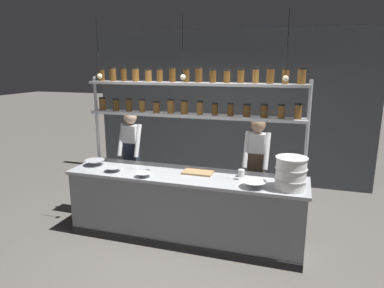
# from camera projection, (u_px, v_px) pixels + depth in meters

# --- Properties ---
(ground_plane) EXTENTS (40.00, 40.00, 0.00)m
(ground_plane) POSITION_uv_depth(u_px,v_px,m) (185.00, 238.00, 4.72)
(ground_plane) COLOR #5B5651
(back_wall) EXTENTS (5.55, 0.12, 2.97)m
(back_wall) POSITION_uv_depth(u_px,v_px,m) (227.00, 107.00, 6.82)
(back_wall) COLOR #4C5156
(back_wall) RESTS_ON ground_plane
(prep_counter) EXTENTS (3.15, 0.76, 0.92)m
(prep_counter) POSITION_uv_depth(u_px,v_px,m) (185.00, 207.00, 4.61)
(prep_counter) COLOR gray
(prep_counter) RESTS_ON ground_plane
(spice_shelf_unit) EXTENTS (3.04, 0.28, 2.30)m
(spice_shelf_unit) POSITION_uv_depth(u_px,v_px,m) (192.00, 101.00, 4.60)
(spice_shelf_unit) COLOR #ADAFB5
(spice_shelf_unit) RESTS_ON ground_plane
(chef_left) EXTENTS (0.36, 0.29, 1.62)m
(chef_left) POSITION_uv_depth(u_px,v_px,m) (132.00, 154.00, 5.50)
(chef_left) COLOR black
(chef_left) RESTS_ON ground_plane
(chef_center) EXTENTS (0.37, 0.29, 1.61)m
(chef_center) POSITION_uv_depth(u_px,v_px,m) (256.00, 165.00, 4.89)
(chef_center) COLOR black
(chef_center) RESTS_ON ground_plane
(container_stack) EXTENTS (0.37, 0.37, 0.38)m
(container_stack) POSITION_uv_depth(u_px,v_px,m) (291.00, 173.00, 3.93)
(container_stack) COLOR white
(container_stack) RESTS_ON prep_counter
(cutting_board) EXTENTS (0.40, 0.26, 0.02)m
(cutting_board) POSITION_uv_depth(u_px,v_px,m) (198.00, 172.00, 4.55)
(cutting_board) COLOR #A88456
(cutting_board) RESTS_ON prep_counter
(prep_bowl_near_left) EXTENTS (0.29, 0.29, 0.08)m
(prep_bowl_near_left) POSITION_uv_depth(u_px,v_px,m) (254.00, 184.00, 4.02)
(prep_bowl_near_left) COLOR white
(prep_bowl_near_left) RESTS_ON prep_counter
(prep_bowl_center_front) EXTENTS (0.21, 0.21, 0.06)m
(prep_bowl_center_front) POSITION_uv_depth(u_px,v_px,m) (143.00, 175.00, 4.39)
(prep_bowl_center_front) COLOR silver
(prep_bowl_center_front) RESTS_ON prep_counter
(prep_bowl_center_back) EXTENTS (0.22, 0.22, 0.06)m
(prep_bowl_center_back) POSITION_uv_depth(u_px,v_px,m) (113.00, 169.00, 4.61)
(prep_bowl_center_back) COLOR #B2B7BC
(prep_bowl_center_back) RESTS_ON prep_counter
(prep_bowl_near_right) EXTENTS (0.28, 0.28, 0.08)m
(prep_bowl_near_right) POSITION_uv_depth(u_px,v_px,m) (95.00, 163.00, 4.89)
(prep_bowl_near_right) COLOR #B2B7BC
(prep_bowl_near_right) RESTS_ON prep_counter
(serving_cup_front) EXTENTS (0.08, 0.08, 0.09)m
(serving_cup_front) POSITION_uv_depth(u_px,v_px,m) (241.00, 173.00, 4.40)
(serving_cup_front) COLOR silver
(serving_cup_front) RESTS_ON prep_counter
(pendant_light_row) EXTENTS (2.47, 0.07, 0.78)m
(pendant_light_row) POSITION_uv_depth(u_px,v_px,m) (184.00, 73.00, 4.21)
(pendant_light_row) COLOR black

